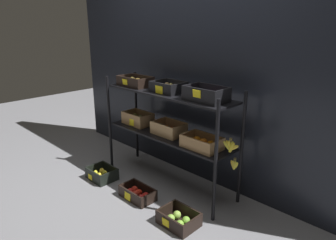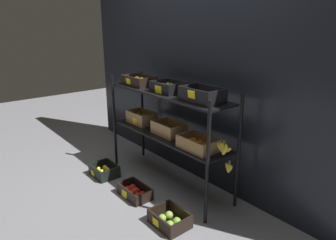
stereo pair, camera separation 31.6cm
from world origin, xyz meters
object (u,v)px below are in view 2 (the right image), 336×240
Objects in this scene: display_rack at (168,114)px; crate_ground_apple_green at (170,220)px; crate_ground_lemon at (105,171)px; crate_ground_apple_red at (135,192)px.

display_rack reaches higher than crate_ground_apple_green.
crate_ground_lemon is 1.17m from crate_ground_apple_green.
crate_ground_lemon is 0.86× the size of crate_ground_apple_red.
crate_ground_apple_green is at bearing 0.09° from crate_ground_lemon.
crate_ground_apple_red is at bearing 177.81° from crate_ground_apple_green.
crate_ground_lemon is at bearing -177.67° from crate_ground_apple_red.
crate_ground_lemon is 0.94× the size of crate_ground_apple_green.
display_rack is 1.05m from crate_ground_lemon.
crate_ground_apple_green is at bearing -2.19° from crate_ground_apple_red.
display_rack reaches higher than crate_ground_apple_red.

